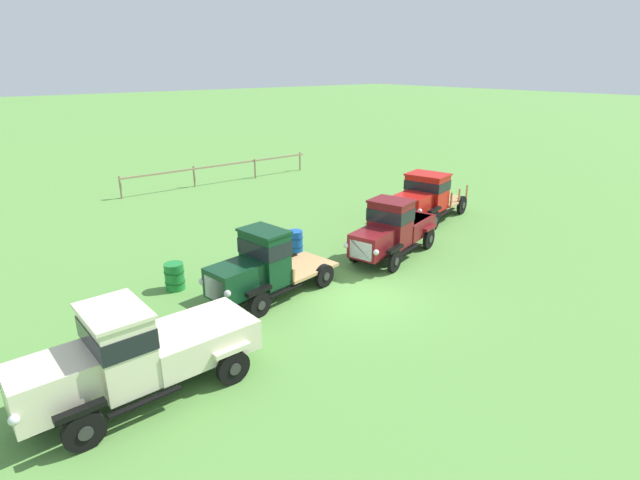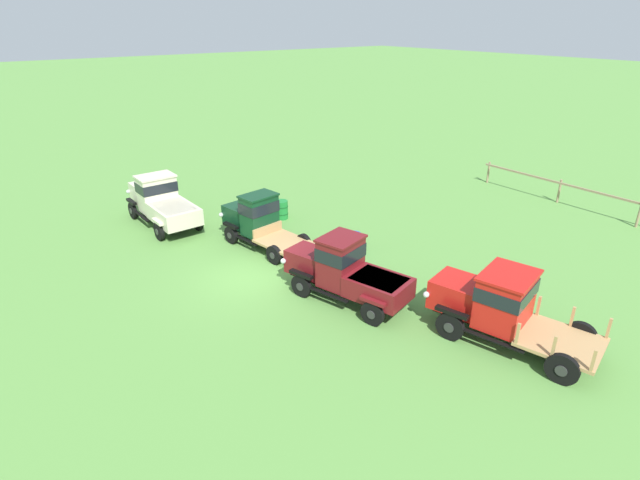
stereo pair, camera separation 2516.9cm
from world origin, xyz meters
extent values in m
plane|color=#5B9342|center=(0.00, 0.00, 0.00)|extent=(240.00, 240.00, 0.00)
cylinder|color=#997F60|center=(-1.95, 17.13, 0.62)|extent=(0.12, 0.12, 1.25)
cylinder|color=#997F60|center=(2.43, 17.19, 0.62)|extent=(0.12, 0.12, 1.25)
cylinder|color=#997F60|center=(6.50, 16.89, 0.62)|extent=(0.12, 0.12, 1.25)
cube|color=#997F60|center=(4.17, 16.95, 1.13)|extent=(12.43, 0.08, 0.10)
cylinder|color=black|center=(-8.75, -1.62, 0.41)|extent=(0.83, 0.19, 0.82)
cylinder|color=#2D2D2D|center=(-8.75, -1.73, 0.41)|extent=(0.29, 0.04, 0.29)
cylinder|color=black|center=(-8.80, 0.22, 0.41)|extent=(0.83, 0.19, 0.82)
cylinder|color=#2D2D2D|center=(-8.80, 0.32, 0.41)|extent=(0.29, 0.04, 0.29)
cylinder|color=black|center=(-5.46, -1.54, 0.41)|extent=(0.83, 0.19, 0.82)
cylinder|color=#2D2D2D|center=(-5.46, -1.64, 0.41)|extent=(0.29, 0.04, 0.29)
cylinder|color=black|center=(-5.51, 0.30, 0.41)|extent=(0.83, 0.19, 0.82)
cylinder|color=#2D2D2D|center=(-5.51, 0.40, 0.41)|extent=(0.29, 0.04, 0.29)
cube|color=black|center=(-7.22, -0.67, 0.49)|extent=(4.82, 1.13, 0.12)
cube|color=beige|center=(-9.01, -0.71, 1.04)|extent=(1.64, 1.33, 0.97)
cube|color=silver|center=(-9.79, -0.73, 0.99)|extent=(0.09, 1.01, 0.73)
sphere|color=silver|center=(-9.78, -1.42, 1.06)|extent=(0.20, 0.20, 0.20)
sphere|color=silver|center=(-9.82, -0.04, 1.06)|extent=(0.20, 0.20, 0.20)
cube|color=black|center=(-8.75, -1.62, 0.87)|extent=(0.95, 0.22, 0.12)
cube|color=black|center=(-8.80, 0.22, 0.87)|extent=(0.95, 0.22, 0.12)
cube|color=beige|center=(-7.66, -0.68, 1.38)|extent=(1.14, 1.65, 1.65)
cube|color=black|center=(-7.66, -0.68, 1.75)|extent=(1.18, 1.68, 0.46)
cube|color=beige|center=(-7.66, -0.68, 2.24)|extent=(1.25, 1.72, 0.08)
cube|color=black|center=(-7.53, -1.58, 0.47)|extent=(1.54, 0.18, 0.05)
cube|color=black|center=(-7.57, 0.23, 0.47)|extent=(1.54, 0.18, 0.05)
cube|color=beige|center=(-5.86, -0.63, 0.92)|extent=(2.54, 1.76, 0.74)
cube|color=black|center=(-5.86, -0.63, 1.26)|extent=(2.13, 1.49, 0.06)
cube|color=beige|center=(-5.46, -1.54, 0.87)|extent=(0.91, 0.22, 0.12)
cube|color=beige|center=(-5.51, 0.30, 0.87)|extent=(0.91, 0.22, 0.12)
cylinder|color=black|center=(-3.26, 0.84, 0.39)|extent=(0.80, 0.31, 0.78)
cylinder|color=#2D2D2D|center=(-3.24, 0.73, 0.39)|extent=(0.27, 0.07, 0.27)
cylinder|color=black|center=(-3.50, 2.45, 0.39)|extent=(0.80, 0.31, 0.78)
cylinder|color=#2D2D2D|center=(-3.52, 2.56, 0.39)|extent=(0.27, 0.07, 0.27)
cylinder|color=black|center=(-0.45, 1.27, 0.39)|extent=(0.80, 0.31, 0.78)
cylinder|color=#2D2D2D|center=(-0.43, 1.16, 0.39)|extent=(0.27, 0.07, 0.27)
cylinder|color=black|center=(-0.70, 2.88, 0.39)|extent=(0.80, 0.31, 0.78)
cylinder|color=#2D2D2D|center=(-0.71, 2.99, 0.39)|extent=(0.27, 0.07, 0.27)
cube|color=black|center=(-2.09, 1.84, 0.47)|extent=(4.28, 1.52, 0.12)
cube|color=#0F381E|center=(-3.60, 1.61, 0.99)|extent=(1.66, 1.35, 0.92)
cube|color=silver|center=(-4.31, 1.50, 0.94)|extent=(0.19, 0.89, 0.69)
sphere|color=silver|center=(-4.23, 0.90, 1.01)|extent=(0.20, 0.20, 0.20)
sphere|color=silver|center=(-4.42, 2.10, 1.01)|extent=(0.20, 0.20, 0.20)
cube|color=black|center=(-3.26, 0.84, 0.83)|extent=(0.91, 0.33, 0.12)
cube|color=black|center=(-3.50, 2.45, 0.83)|extent=(0.91, 0.33, 0.12)
cube|color=#0F381E|center=(-2.40, 1.80, 1.36)|extent=(1.14, 1.55, 1.66)
cube|color=black|center=(-2.40, 1.80, 1.73)|extent=(1.18, 1.59, 0.46)
cube|color=#0F381E|center=(-2.40, 1.80, 2.23)|extent=(1.24, 1.63, 0.08)
cube|color=black|center=(-2.19, 1.02, 0.45)|extent=(1.31, 0.34, 0.05)
cube|color=black|center=(-2.43, 2.60, 0.45)|extent=(1.31, 0.34, 0.05)
cube|color=tan|center=(-0.89, 2.03, 0.58)|extent=(2.36, 1.96, 0.10)
cube|color=tan|center=(-1.90, 1.87, 0.81)|extent=(0.31, 1.54, 0.44)
cylinder|color=black|center=(2.29, 0.67, 0.41)|extent=(0.83, 0.36, 0.83)
cylinder|color=#2D2D2D|center=(2.31, 0.59, 0.41)|extent=(0.29, 0.11, 0.29)
cylinder|color=black|center=(1.86, 2.23, 0.41)|extent=(0.83, 0.36, 0.83)
cylinder|color=#2D2D2D|center=(1.83, 2.31, 0.41)|extent=(0.29, 0.11, 0.29)
cylinder|color=black|center=(5.11, 1.46, 0.41)|extent=(0.83, 0.36, 0.83)
cylinder|color=#2D2D2D|center=(5.13, 1.37, 0.41)|extent=(0.29, 0.11, 0.29)
cylinder|color=black|center=(4.68, 3.01, 0.41)|extent=(0.83, 0.36, 0.83)
cylinder|color=#2D2D2D|center=(4.65, 3.10, 0.41)|extent=(0.29, 0.11, 0.29)
cube|color=black|center=(3.33, 1.80, 0.49)|extent=(4.35, 2.00, 0.12)
cube|color=maroon|center=(1.85, 1.39, 0.98)|extent=(1.80, 1.51, 0.86)
cube|color=silver|center=(1.13, 1.19, 0.94)|extent=(0.30, 0.87, 0.65)
sphere|color=silver|center=(1.28, 0.60, 1.01)|extent=(0.20, 0.20, 0.20)
sphere|color=silver|center=(0.95, 1.77, 1.01)|extent=(0.20, 0.20, 0.20)
cube|color=black|center=(2.29, 0.67, 0.88)|extent=(0.97, 0.45, 0.12)
cube|color=black|center=(1.86, 2.23, 0.88)|extent=(0.97, 0.45, 0.12)
cube|color=maroon|center=(3.12, 1.74, 1.38)|extent=(1.43, 1.66, 1.65)
cube|color=black|center=(3.12, 1.74, 1.75)|extent=(1.48, 1.70, 0.46)
cube|color=maroon|center=(3.12, 1.74, 2.25)|extent=(1.55, 1.75, 0.08)
cube|color=black|center=(3.44, 1.01, 0.47)|extent=(1.51, 0.54, 0.05)
cube|color=black|center=(3.02, 2.53, 0.47)|extent=(1.51, 0.54, 0.05)
cube|color=maroon|center=(4.61, 2.16, 0.90)|extent=(2.31, 1.96, 0.70)
cube|color=black|center=(4.61, 2.16, 1.22)|extent=(1.95, 1.66, 0.06)
cube|color=maroon|center=(5.11, 1.46, 0.88)|extent=(0.93, 0.44, 0.12)
cube|color=maroon|center=(4.68, 3.01, 0.88)|extent=(0.93, 0.44, 0.12)
cylinder|color=black|center=(7.09, 2.82, 0.45)|extent=(0.91, 0.38, 0.90)
cylinder|color=#2D2D2D|center=(7.12, 2.73, 0.45)|extent=(0.31, 0.11, 0.31)
cylinder|color=black|center=(6.61, 4.72, 0.45)|extent=(0.91, 0.38, 0.90)
cylinder|color=#2D2D2D|center=(6.58, 4.81, 0.45)|extent=(0.31, 0.11, 0.31)
cylinder|color=black|center=(10.21, 3.62, 0.45)|extent=(0.91, 0.38, 0.90)
cylinder|color=#2D2D2D|center=(10.23, 3.53, 0.45)|extent=(0.31, 0.11, 0.31)
cylinder|color=black|center=(9.72, 5.51, 0.45)|extent=(0.91, 0.38, 0.90)
cylinder|color=#2D2D2D|center=(9.70, 5.61, 0.45)|extent=(0.31, 0.11, 0.31)
cube|color=black|center=(8.28, 4.14, 0.53)|extent=(4.70, 2.18, 0.12)
cube|color=red|center=(6.62, 3.71, 1.06)|extent=(1.85, 1.71, 0.94)
cube|color=silver|center=(5.90, 3.53, 1.02)|extent=(0.32, 1.06, 0.71)
sphere|color=silver|center=(6.07, 2.81, 1.09)|extent=(0.20, 0.20, 0.20)
sphere|color=silver|center=(5.71, 4.23, 1.09)|extent=(0.20, 0.20, 0.20)
cube|color=black|center=(7.09, 2.82, 0.95)|extent=(1.05, 0.45, 0.12)
cube|color=black|center=(6.61, 4.72, 0.95)|extent=(1.05, 0.45, 0.12)
cube|color=red|center=(8.00, 4.06, 1.38)|extent=(1.67, 1.98, 1.57)
cube|color=black|center=(8.00, 4.06, 1.73)|extent=(1.73, 2.03, 0.44)
cube|color=red|center=(8.00, 4.06, 2.20)|extent=(1.81, 2.09, 0.08)
cube|color=black|center=(8.36, 3.17, 0.51)|extent=(1.78, 0.58, 0.05)
cube|color=black|center=(7.89, 5.02, 0.51)|extent=(1.78, 0.58, 0.05)
cube|color=tan|center=(9.65, 4.49, 0.64)|extent=(2.55, 2.42, 0.10)
cube|color=tan|center=(8.95, 3.35, 1.01)|extent=(0.10, 0.10, 0.64)
cube|color=tan|center=(8.49, 5.15, 1.01)|extent=(0.10, 0.10, 0.64)
cube|color=tan|center=(9.88, 3.59, 1.01)|extent=(0.10, 0.10, 0.64)
cube|color=tan|center=(9.42, 5.39, 1.01)|extent=(0.10, 0.10, 0.64)
cube|color=tan|center=(10.82, 3.83, 1.01)|extent=(0.10, 0.10, 0.64)
cube|color=tan|center=(10.35, 5.63, 1.01)|extent=(0.10, 0.10, 0.64)
cylinder|color=#1951B2|center=(0.67, 4.46, 0.44)|extent=(0.59, 0.59, 0.88)
cylinder|color=navy|center=(0.67, 4.46, 0.62)|extent=(0.62, 0.62, 0.03)
cylinder|color=navy|center=(0.67, 4.46, 0.26)|extent=(0.62, 0.62, 0.03)
cylinder|color=#1E7F33|center=(-4.42, 4.18, 0.45)|extent=(0.62, 0.62, 0.90)
cylinder|color=#124C1E|center=(-4.42, 4.18, 0.63)|extent=(0.65, 0.65, 0.03)
cylinder|color=#124C1E|center=(-4.42, 4.18, 0.27)|extent=(0.65, 0.65, 0.03)
camera|label=1|loc=(-10.06, -10.53, 7.08)|focal=28.00mm
camera|label=2|loc=(14.90, -7.96, 9.02)|focal=28.00mm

